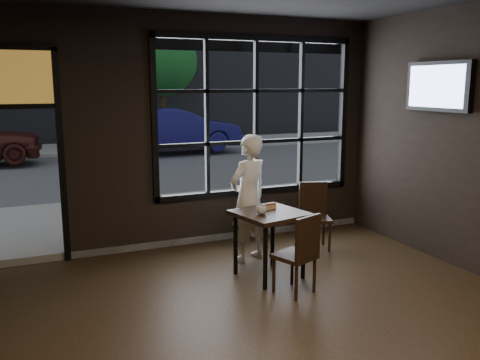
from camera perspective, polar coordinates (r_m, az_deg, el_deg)
name	(u,v)px	position (r m, az deg, el deg)	size (l,w,h in m)	color
window_frame	(256,117)	(7.41, 1.77, 7.14)	(3.06, 0.12, 2.28)	black
stained_transom	(2,77)	(6.72, -25.16, 10.46)	(1.20, 0.06, 0.70)	orange
street_asphalt	(65,129)	(27.38, -19.05, 5.40)	(60.00, 41.00, 0.04)	#545456
cafe_table	(269,244)	(6.07, 3.30, -7.19)	(0.74, 0.74, 0.80)	black
chair_near	(295,253)	(5.62, 6.15, -8.18)	(0.39, 0.39, 0.90)	black
chair_window	(316,217)	(7.11, 8.49, -4.11)	(0.40, 0.40, 0.92)	black
man	(248,198)	(6.51, 0.95, -2.07)	(0.60, 0.39, 1.65)	white
hotdog	(269,207)	(6.08, 3.24, -3.02)	(0.20, 0.08, 0.06)	tan
cup	(261,210)	(5.84, 2.41, -3.40)	(0.12, 0.12, 0.10)	silver
tv	(439,86)	(6.94, 21.40, 9.77)	(0.12, 1.06, 0.62)	black
navy_car	(175,130)	(16.63, -7.32, 5.63)	(1.48, 4.25, 1.40)	#141250
tree_right	(162,61)	(19.14, -8.76, 13.07)	(2.56, 2.56, 4.37)	#332114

